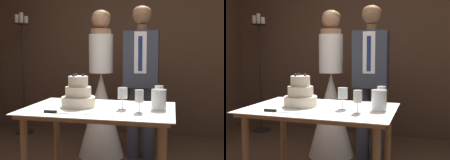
{
  "view_description": "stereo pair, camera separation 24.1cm",
  "coord_description": "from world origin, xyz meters",
  "views": [
    {
      "loc": [
        0.4,
        -2.02,
        1.23
      ],
      "look_at": [
        -0.19,
        0.66,
        0.96
      ],
      "focal_mm": 45.0,
      "sensor_mm": 36.0,
      "label": 1
    },
    {
      "loc": [
        0.63,
        -1.96,
        1.23
      ],
      "look_at": [
        -0.19,
        0.66,
        0.96
      ],
      "focal_mm": 45.0,
      "sensor_mm": 36.0,
      "label": 2
    }
  ],
  "objects": [
    {
      "name": "tiered_cake",
      "position": [
        -0.37,
        0.18,
        0.87
      ],
      "size": [
        0.28,
        0.28,
        0.28
      ],
      "color": "beige",
      "rests_on": "cake_table"
    },
    {
      "name": "bride",
      "position": [
        -0.42,
        1.13,
        0.63
      ],
      "size": [
        0.54,
        0.54,
        1.71
      ],
      "color": "white",
      "rests_on": "ground_plane"
    },
    {
      "name": "groom",
      "position": [
        0.05,
        1.13,
        0.97
      ],
      "size": [
        0.38,
        0.25,
        1.74
      ],
      "color": "#333847",
      "rests_on": "ground_plane"
    },
    {
      "name": "cake_table",
      "position": [
        -0.19,
        0.18,
        0.67
      ],
      "size": [
        1.22,
        0.79,
        0.77
      ],
      "color": "brown",
      "rests_on": "ground_plane"
    },
    {
      "name": "candle_stand",
      "position": [
        -1.81,
        1.8,
        0.92
      ],
      "size": [
        0.28,
        0.28,
        1.81
      ],
      "color": "black",
      "rests_on": "ground_plane"
    },
    {
      "name": "wine_glass_far",
      "position": [
        0.01,
        0.16,
        0.9
      ],
      "size": [
        0.08,
        0.08,
        0.18
      ],
      "color": "silver",
      "rests_on": "cake_table"
    },
    {
      "name": "wall_back",
      "position": [
        0.0,
        2.2,
        1.47
      ],
      "size": [
        5.03,
        0.12,
        2.94
      ],
      "primitive_type": "cube",
      "color": "#513828",
      "rests_on": "ground_plane"
    },
    {
      "name": "wine_glass_near",
      "position": [
        0.15,
        0.06,
        0.89
      ],
      "size": [
        0.07,
        0.07,
        0.17
      ],
      "color": "silver",
      "rests_on": "cake_table"
    },
    {
      "name": "cake_knife",
      "position": [
        -0.43,
        -0.09,
        0.78
      ],
      "size": [
        0.4,
        0.04,
        0.02
      ],
      "rotation": [
        0.0,
        0.0,
        0.04
      ],
      "color": "silver",
      "rests_on": "cake_table"
    },
    {
      "name": "hurricane_candle",
      "position": [
        0.29,
        0.2,
        0.85
      ],
      "size": [
        0.12,
        0.12,
        0.16
      ],
      "color": "silver",
      "rests_on": "cake_table"
    },
    {
      "name": "wine_glass_middle",
      "position": [
        0.28,
        0.38,
        0.89
      ],
      "size": [
        0.08,
        0.08,
        0.17
      ],
      "color": "silver",
      "rests_on": "cake_table"
    }
  ]
}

